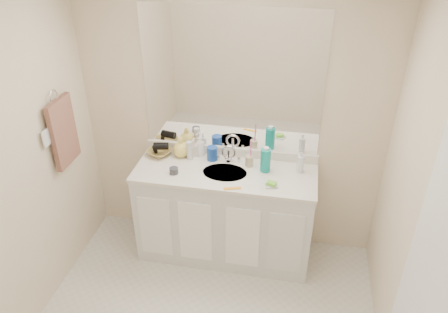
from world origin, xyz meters
The scene contains 27 objects.
ceiling centered at (0.00, 0.00, 2.40)m, with size 2.60×2.60×0.02m, color white.
wall_back centered at (0.00, 1.30, 1.20)m, with size 2.60×0.02×2.40m, color beige.
wall_right centered at (1.30, 0.00, 1.20)m, with size 0.02×2.60×2.40m, color beige.
vanity_cabinet centered at (0.00, 1.02, 0.42)m, with size 1.50×0.55×0.85m, color silver.
countertop centered at (0.00, 1.02, 0.86)m, with size 1.52×0.57×0.03m, color white.
backsplash centered at (0.00, 1.29, 0.92)m, with size 1.52×0.03×0.08m, color white.
sink_basin centered at (0.00, 1.00, 0.87)m, with size 0.37×0.37×0.02m, color beige.
faucet centered at (0.00, 1.18, 0.94)m, with size 0.02×0.02×0.11m, color silver.
mirror centered at (0.00, 1.29, 1.56)m, with size 1.48×0.01×1.20m, color white.
blue_mug centered at (-0.15, 1.19, 0.94)m, with size 0.09×0.09×0.12m, color #1744A3.
tan_cup centered at (0.18, 1.15, 0.93)m, with size 0.07×0.07×0.09m, color #C1B088.
toothbrush centered at (0.19, 1.15, 1.03)m, with size 0.01×0.01×0.20m, color #F13FB1.
mouthwash_bottle centered at (0.32, 1.09, 0.98)m, with size 0.09×0.09×0.20m, color #0C9387.
clear_pump_bottle centered at (0.61, 1.13, 0.95)m, with size 0.06×0.06×0.15m, color white.
soap_dish centered at (0.40, 0.88, 0.89)m, with size 0.10×0.08×0.01m, color silver.
green_soap centered at (0.40, 0.88, 0.90)m, with size 0.07×0.05×0.03m, color #78D534.
orange_comb centered at (0.10, 0.79, 0.88)m, with size 0.14×0.03×0.01m, color #FF9D1A.
dark_jar centered at (-0.41, 0.91, 0.91)m, with size 0.07×0.07×0.05m, color #36363D.
extra_white_bottle centered at (-0.34, 1.16, 0.96)m, with size 0.05×0.05×0.17m, color silver.
soap_bottle_white centered at (-0.26, 1.24, 0.97)m, with size 0.07×0.07×0.18m, color white.
soap_bottle_cream centered at (-0.32, 1.23, 0.96)m, with size 0.07×0.07×0.15m, color #F1DCC5.
soap_bottle_yellow centered at (-0.42, 1.20, 0.97)m, with size 0.14×0.14×0.18m, color #FCE162.
wicker_basket centered at (-0.62, 1.18, 0.91)m, with size 0.21×0.21×0.05m, color #A18441.
hair_dryer centered at (-0.60, 1.18, 0.97)m, with size 0.06×0.06×0.13m, color black.
towel_ring centered at (-1.27, 0.77, 1.55)m, with size 0.11×0.11×0.01m, color silver.
hand_towel centered at (-1.25, 0.77, 1.25)m, with size 0.04×0.32×0.55m, color brown.
switch_plate centered at (-1.27, 0.57, 1.30)m, with size 0.01×0.09×0.13m, color white.
Camera 1 is at (0.57, -1.98, 2.84)m, focal length 35.00 mm.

